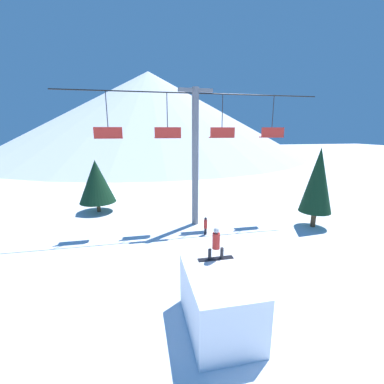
{
  "coord_description": "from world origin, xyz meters",
  "views": [
    {
      "loc": [
        -3.87,
        -6.97,
        6.94
      ],
      "look_at": [
        -1.28,
        5.29,
        3.92
      ],
      "focal_mm": 24.0,
      "sensor_mm": 36.0,
      "label": 1
    }
  ],
  "objects": [
    {
      "name": "mountain_ridge",
      "position": [
        0.0,
        70.18,
        11.35
      ],
      "size": [
        84.64,
        84.64,
        22.71
      ],
      "color": "silver",
      "rests_on": "ground_plane"
    },
    {
      "name": "ground_plane",
      "position": [
        0.0,
        0.0,
        0.0
      ],
      "size": [
        220.0,
        220.0,
        0.0
      ],
      "primitive_type": "plane",
      "color": "white"
    },
    {
      "name": "distant_skier",
      "position": [
        0.41,
        8.86,
        0.67
      ],
      "size": [
        0.24,
        0.24,
        1.23
      ],
      "color": "black",
      "rests_on": "ground_plane"
    },
    {
      "name": "snowboarder",
      "position": [
        -1.12,
        1.63,
        2.75
      ],
      "size": [
        1.38,
        0.29,
        1.29
      ],
      "color": "black",
      "rests_on": "snow_ramp"
    },
    {
      "name": "pine_tree_far",
      "position": [
        -7.43,
        15.7,
        2.69
      ],
      "size": [
        3.04,
        3.04,
        4.53
      ],
      "color": "#4C3823",
      "rests_on": "ground_plane"
    },
    {
      "name": "pine_tree_near",
      "position": [
        8.57,
        8.67,
        3.47
      ],
      "size": [
        2.24,
        2.24,
        5.82
      ],
      "color": "#4C3823",
      "rests_on": "ground_plane"
    },
    {
      "name": "snow_ramp",
      "position": [
        -1.28,
        0.6,
        1.06
      ],
      "size": [
        2.26,
        3.38,
        2.12
      ],
      "color": "white",
      "rests_on": "ground_plane"
    },
    {
      "name": "chairlift",
      "position": [
        0.17,
        11.04,
        5.65
      ],
      "size": [
        18.37,
        0.48,
        9.78
      ],
      "color": "slate",
      "rests_on": "ground_plane"
    }
  ]
}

